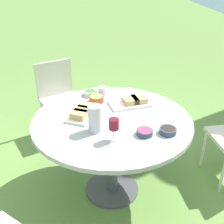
% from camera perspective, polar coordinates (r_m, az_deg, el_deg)
% --- Properties ---
extents(ground_plane, '(40.00, 40.00, 0.00)m').
position_cam_1_polar(ground_plane, '(2.76, 0.00, -15.41)').
color(ground_plane, '#668E42').
extents(dining_table, '(1.31, 1.31, 0.77)m').
position_cam_1_polar(dining_table, '(2.35, 0.00, -3.60)').
color(dining_table, '#4C4C51').
rests_on(dining_table, ground_plane).
extents(chair_near_right, '(0.57, 0.58, 0.89)m').
position_cam_1_polar(chair_near_right, '(3.39, -10.76, 3.73)').
color(chair_near_right, beige).
rests_on(chair_near_right, ground_plane).
extents(water_pitcher, '(0.11, 0.10, 0.21)m').
position_cam_1_polar(water_pitcher, '(2.08, -3.49, -1.32)').
color(water_pitcher, silver).
rests_on(water_pitcher, dining_table).
extents(wine_glass, '(0.07, 0.07, 0.17)m').
position_cam_1_polar(wine_glass, '(1.97, 0.39, -2.66)').
color(wine_glass, silver).
rests_on(wine_glass, dining_table).
extents(platter_bread_main, '(0.36, 0.29, 0.07)m').
position_cam_1_polar(platter_bread_main, '(2.33, -5.99, -0.10)').
color(platter_bread_main, white).
rests_on(platter_bread_main, dining_table).
extents(platter_charcuterie, '(0.27, 0.40, 0.07)m').
position_cam_1_polar(platter_charcuterie, '(2.51, 4.20, 2.11)').
color(platter_charcuterie, white).
rests_on(platter_charcuterie, dining_table).
extents(bowl_fries, '(0.13, 0.13, 0.06)m').
position_cam_1_polar(bowl_fries, '(2.56, -3.16, 2.74)').
color(bowl_fries, '#B74733').
rests_on(bowl_fries, dining_table).
extents(bowl_salad, '(0.13, 0.13, 0.05)m').
position_cam_1_polar(bowl_salad, '(2.69, -4.46, 3.92)').
color(bowl_salad, beige).
rests_on(bowl_salad, dining_table).
extents(bowl_olives, '(0.13, 0.13, 0.04)m').
position_cam_1_polar(bowl_olives, '(2.13, 11.28, -3.70)').
color(bowl_olives, '#334256').
rests_on(bowl_olives, dining_table).
extents(bowl_dip_red, '(0.12, 0.12, 0.04)m').
position_cam_1_polar(bowl_dip_red, '(2.09, 6.65, -4.08)').
color(bowl_dip_red, '#334256').
rests_on(bowl_dip_red, dining_table).
extents(cup_water_near, '(0.08, 0.08, 0.09)m').
position_cam_1_polar(cup_water_near, '(2.67, -2.01, 4.24)').
color(cup_water_near, silver).
rests_on(cup_water_near, dining_table).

